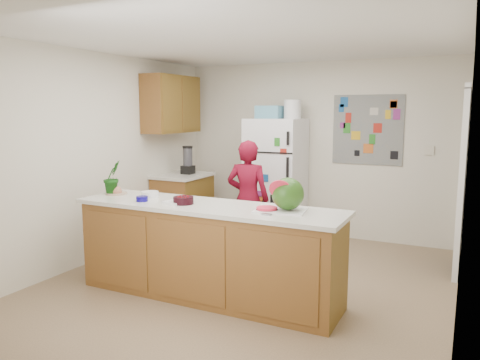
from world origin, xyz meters
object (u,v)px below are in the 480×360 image
at_px(refrigerator, 276,178).
at_px(cherry_bowl, 183,200).
at_px(watermelon, 288,194).
at_px(person, 248,199).

xyz_separation_m(refrigerator, cherry_bowl, (0.03, -2.45, 0.11)).
height_order(refrigerator, watermelon, refrigerator).
bearing_deg(watermelon, person, 128.12).
bearing_deg(watermelon, cherry_bowl, -172.34).
distance_m(refrigerator, cherry_bowl, 2.45).
bearing_deg(person, cherry_bowl, 79.18).
height_order(person, watermelon, person).
xyz_separation_m(refrigerator, watermelon, (1.04, -2.31, 0.23)).
distance_m(person, watermelon, 1.63).
bearing_deg(refrigerator, watermelon, -65.73).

